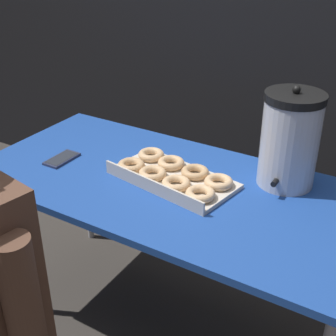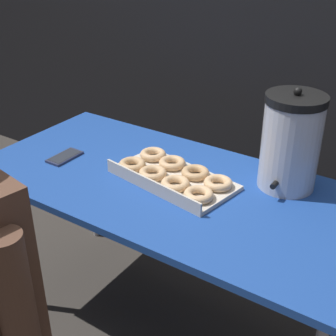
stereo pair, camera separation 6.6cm
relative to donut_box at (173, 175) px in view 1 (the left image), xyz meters
The scene contains 5 objects.
ground_plane 0.75m from the donut_box, 125.52° to the right, with size 12.00×12.00×0.00m, color #3D3833.
folding_table 0.07m from the donut_box, 125.52° to the right, with size 1.50×0.74×0.73m.
donut_box is the anchor object (origin of this frame).
coffee_urn 0.45m from the donut_box, 28.99° to the left, with size 0.21×0.24×0.38m.
cell_phone 0.49m from the donut_box, 169.32° to the right, with size 0.08×0.15×0.01m.
Camera 1 is at (0.80, -1.31, 1.61)m, focal length 50.00 mm.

